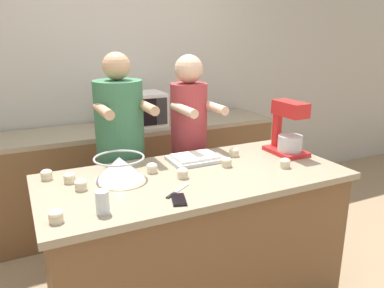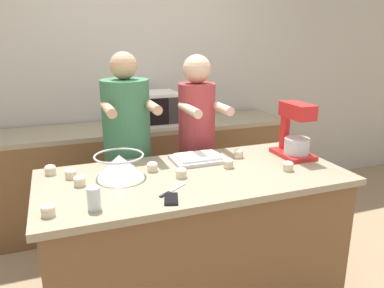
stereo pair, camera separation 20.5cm
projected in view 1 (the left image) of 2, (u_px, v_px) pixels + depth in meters
name	position (u px, v px, depth m)	size (l,w,h in m)	color
back_wall	(117.00, 76.00, 3.64)	(10.00, 0.06, 2.70)	#B2ADA3
island_counter	(195.00, 241.00, 2.41)	(1.85, 0.85, 0.92)	brown
back_counter	(132.00, 173.00, 3.59)	(2.80, 0.60, 0.92)	brown
person_left	(122.00, 161.00, 2.71)	(0.35, 0.51, 1.63)	#232328
person_right	(189.00, 151.00, 2.94)	(0.30, 0.48, 1.60)	brown
stand_mixer	(288.00, 131.00, 2.63)	(0.20, 0.30, 0.38)	red
mixing_bowl	(120.00, 167.00, 2.19)	(0.30, 0.30, 0.13)	#BCBCC1
baking_tray	(195.00, 158.00, 2.51)	(0.35, 0.25, 0.04)	#BCBCC1
microwave_oven	(138.00, 109.00, 3.45)	(0.48, 0.36, 0.30)	silver
cell_phone	(179.00, 200.00, 1.91)	(0.11, 0.16, 0.01)	black
drinking_glass	(102.00, 202.00, 1.76)	(0.07, 0.07, 0.11)	silver
knife	(177.00, 192.00, 2.01)	(0.19, 0.14, 0.01)	#BCBCC1
cupcake_0	(56.00, 216.00, 1.69)	(0.07, 0.07, 0.06)	beige
cupcake_1	(69.00, 178.00, 2.14)	(0.07, 0.07, 0.06)	beige
cupcake_2	(234.00, 152.00, 2.60)	(0.07, 0.07, 0.06)	beige
cupcake_3	(183.00, 173.00, 2.21)	(0.07, 0.07, 0.06)	beige
cupcake_4	(285.00, 163.00, 2.38)	(0.07, 0.07, 0.06)	beige
cupcake_5	(152.00, 168.00, 2.30)	(0.07, 0.07, 0.06)	beige
cupcake_6	(47.00, 174.00, 2.18)	(0.07, 0.07, 0.06)	beige
cupcake_7	(81.00, 185.00, 2.04)	(0.07, 0.07, 0.06)	beige
cupcake_8	(227.00, 162.00, 2.40)	(0.07, 0.07, 0.06)	beige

